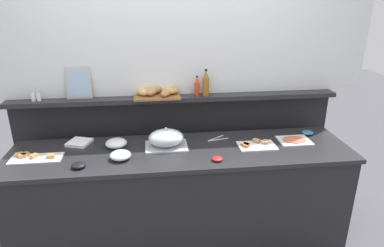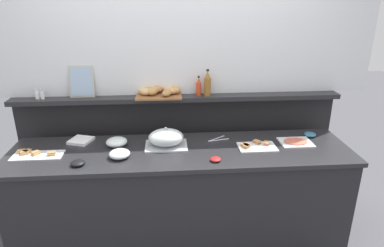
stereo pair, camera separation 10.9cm
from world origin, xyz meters
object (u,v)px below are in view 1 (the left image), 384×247
Objects in this scene: glass_bowl_medium at (116,143)px; hot_sauce_bottle at (197,87)px; cold_cuts_platter at (294,140)px; condiment_bowl_cream at (217,159)px; sandwich_platter_front at (255,145)px; sandwich_platter_rear at (34,157)px; napkin_stack at (79,142)px; vinegar_bottle_amber at (206,84)px; serving_cloche at (166,139)px; condiment_bowl_dark at (79,165)px; glass_bowl_large at (120,156)px; salt_shaker at (33,96)px; condiment_bowl_teal at (308,132)px; pepper_shaker at (38,96)px; bread_basket at (156,92)px; serving_tongs at (217,139)px; framed_picture at (79,83)px.

hot_sauce_bottle is (0.70, 0.33, 0.36)m from glass_bowl_medium.
cold_cuts_platter is 0.77m from condiment_bowl_cream.
sandwich_platter_rear is at bearing -179.42° from sandwich_platter_front.
napkin_stack is 0.72× the size of vinegar_bottle_amber.
serving_cloche is 4.17× the size of condiment_bowl_cream.
sandwich_platter_rear is 2.23× the size of napkin_stack.
glass_bowl_medium is at bearing 53.28° from condiment_bowl_dark.
condiment_bowl_dark is at bearing -126.72° from glass_bowl_medium.
glass_bowl_large is (-1.43, -0.16, 0.02)m from cold_cuts_platter.
sandwich_platter_rear is 1.01m from serving_cloche.
salt_shaker is (-0.74, 0.55, 0.33)m from glass_bowl_large.
condiment_bowl_cream is at bearing -38.21° from serving_cloche.
condiment_bowl_teal is 0.58× the size of hot_sauce_bottle.
serving_cloche is (1.00, 0.09, 0.06)m from sandwich_platter_rear.
pepper_shaker is at bearing 153.28° from glass_bowl_medium.
bread_basket reaches higher than condiment_bowl_cream.
glass_bowl_medium reaches higher than serving_tongs.
bread_basket is at bearing 0.93° from salt_shaker.
condiment_bowl_dark reaches higher than cold_cuts_platter.
sandwich_platter_front is 0.56m from condiment_bowl_teal.
napkin_stack is at bearing 161.55° from glass_bowl_medium.
condiment_bowl_teal is 1.39m from bread_basket.
cold_cuts_platter is at bearing 9.56° from sandwich_platter_front.
salt_shaker reaches higher than bread_basket.
condiment_bowl_cream is (0.77, -0.33, -0.02)m from glass_bowl_medium.
salt_shaker is at bearing -174.20° from framed_picture.
condiment_bowl_dark is 0.25× the size of bread_basket.
condiment_bowl_cream is at bearing -8.87° from glass_bowl_large.
napkin_stack is at bearing 40.45° from sandwich_platter_rear.
bread_basket reaches higher than glass_bowl_medium.
glass_bowl_medium is 0.84m from condiment_bowl_cream.
vinegar_bottle_amber is 2.71× the size of salt_shaker.
condiment_bowl_teal is (0.89, 0.40, 0.00)m from condiment_bowl_cream.
vinegar_bottle_amber is (0.01, 0.65, 0.41)m from condiment_bowl_cream.
salt_shaker reaches higher than condiment_bowl_teal.
sandwich_platter_front is 1.79× the size of napkin_stack.
cold_cuts_platter is at bearing -19.48° from bread_basket.
serving_cloche reaches higher than condiment_bowl_cream.
condiment_bowl_cream is 0.46× the size of hot_sauce_bottle.
condiment_bowl_dark is (-0.29, -0.10, -0.01)m from glass_bowl_large.
hot_sauce_bottle is (-0.13, 0.28, 0.39)m from serving_tongs.
glass_bowl_large reaches higher than serving_tongs.
bread_basket is at bearing 176.56° from vinegar_bottle_amber.
sandwich_platter_front is 0.90× the size of serving_cloche.
sandwich_platter_rear is 2.27m from condiment_bowl_teal.
sandwich_platter_rear and condiment_bowl_dark have the same top height.
condiment_bowl_teal reaches higher than cold_cuts_platter.
serving_tongs is 0.67× the size of framed_picture.
sandwich_platter_rear is 3.73× the size of condiment_bowl_teal.
salt_shaker is 0.21× the size of bread_basket.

